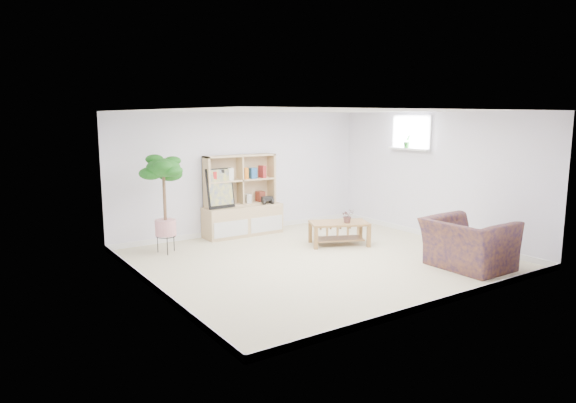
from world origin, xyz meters
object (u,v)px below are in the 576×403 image
coffee_table (339,233)px  floor_tree (165,204)px  storage_unit (243,196)px  armchair (468,240)px

coffee_table → floor_tree: (-2.82, 1.20, 0.63)m
coffee_table → floor_tree: size_ratio=0.61×
storage_unit → floor_tree: 1.81m
floor_tree → armchair: size_ratio=1.43×
storage_unit → floor_tree: bearing=-165.4°
coffee_table → storage_unit: bearing=147.4°
coffee_table → armchair: bearing=-47.7°
coffee_table → floor_tree: 3.13m
floor_tree → armchair: 4.95m
storage_unit → floor_tree: floor_tree is taller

